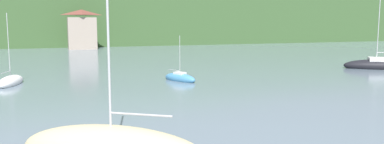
{
  "coord_description": "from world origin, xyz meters",
  "views": [
    {
      "loc": [
        -7.1,
        29.12,
        5.47
      ],
      "look_at": [
        0.0,
        47.78,
        2.94
      ],
      "focal_mm": 35.4,
      "sensor_mm": 36.0,
      "label": 1
    }
  ],
  "objects_px": {
    "sailboat_far_4": "(180,78)",
    "sailboat_far_5": "(376,65)",
    "shore_building_westcentral": "(82,30)",
    "sailboat_far_8": "(11,82)"
  },
  "relations": [
    {
      "from": "shore_building_westcentral",
      "to": "sailboat_far_8",
      "type": "relative_size",
      "value": 1.28
    },
    {
      "from": "sailboat_far_5",
      "to": "shore_building_westcentral",
      "type": "bearing_deg",
      "value": -24.6
    },
    {
      "from": "shore_building_westcentral",
      "to": "sailboat_far_5",
      "type": "bearing_deg",
      "value": -59.14
    },
    {
      "from": "sailboat_far_8",
      "to": "sailboat_far_5",
      "type": "bearing_deg",
      "value": -79.03
    },
    {
      "from": "sailboat_far_4",
      "to": "sailboat_far_5",
      "type": "bearing_deg",
      "value": 68.06
    },
    {
      "from": "sailboat_far_4",
      "to": "sailboat_far_5",
      "type": "relative_size",
      "value": 0.41
    },
    {
      "from": "shore_building_westcentral",
      "to": "sailboat_far_8",
      "type": "bearing_deg",
      "value": -102.07
    },
    {
      "from": "shore_building_westcentral",
      "to": "sailboat_far_4",
      "type": "bearing_deg",
      "value": -84.81
    },
    {
      "from": "sailboat_far_5",
      "to": "sailboat_far_8",
      "type": "xyz_separation_m",
      "value": [
        -41.09,
        2.45,
        -0.15
      ]
    },
    {
      "from": "shore_building_westcentral",
      "to": "sailboat_far_8",
      "type": "height_order",
      "value": "shore_building_westcentral"
    }
  ]
}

